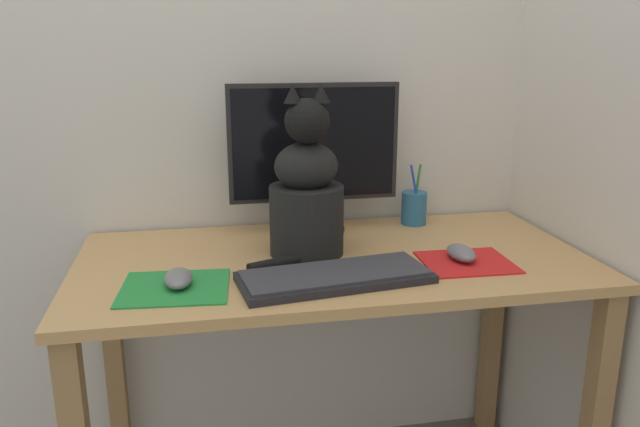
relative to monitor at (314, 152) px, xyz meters
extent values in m
cube|color=beige|center=(0.01, 0.13, 0.29)|extent=(7.00, 0.04, 2.50)
cube|color=beige|center=(0.66, -0.22, 0.29)|extent=(0.04, 7.00, 2.50)
cube|color=tan|center=(0.01, -0.22, -0.24)|extent=(1.25, 0.62, 0.02)
cube|color=olive|center=(-0.57, 0.06, -0.60)|extent=(0.05, 0.05, 0.71)
cube|color=olive|center=(0.59, 0.06, -0.60)|extent=(0.05, 0.05, 0.71)
cylinder|color=black|center=(0.00, 0.00, -0.22)|extent=(0.17, 0.17, 0.01)
cylinder|color=black|center=(0.00, 0.00, -0.17)|extent=(0.04, 0.04, 0.08)
cube|color=black|center=(0.00, 0.00, 0.03)|extent=(0.46, 0.02, 0.32)
cube|color=black|center=(0.00, -0.01, 0.03)|extent=(0.44, 0.00, 0.29)
cube|color=black|center=(-0.02, -0.38, -0.21)|extent=(0.44, 0.22, 0.02)
cube|color=#333338|center=(-0.02, -0.38, -0.20)|extent=(0.42, 0.20, 0.01)
cube|color=#238438|center=(-0.37, -0.35, -0.22)|extent=(0.24, 0.22, 0.00)
cube|color=red|center=(0.31, -0.32, -0.22)|extent=(0.21, 0.19, 0.00)
ellipsoid|color=slate|center=(-0.36, -0.35, -0.20)|extent=(0.06, 0.11, 0.03)
ellipsoid|color=slate|center=(0.30, -0.31, -0.20)|extent=(0.06, 0.11, 0.03)
cylinder|color=black|center=(-0.05, -0.18, -0.14)|extent=(0.19, 0.19, 0.17)
ellipsoid|color=black|center=(-0.05, -0.18, 0.00)|extent=(0.16, 0.14, 0.12)
sphere|color=black|center=(-0.05, -0.19, 0.11)|extent=(0.11, 0.11, 0.11)
cone|color=black|center=(-0.09, -0.19, 0.17)|extent=(0.04, 0.04, 0.04)
cone|color=black|center=(-0.02, -0.19, 0.17)|extent=(0.04, 0.04, 0.04)
cylinder|color=black|center=(-0.10, -0.26, -0.21)|extent=(0.23, 0.11, 0.03)
cylinder|color=#286089|center=(0.30, 0.02, -0.18)|extent=(0.07, 0.07, 0.09)
cylinder|color=green|center=(0.30, 0.02, -0.12)|extent=(0.02, 0.03, 0.14)
cylinder|color=#1E47B2|center=(0.29, 0.00, -0.12)|extent=(0.04, 0.01, 0.14)
cylinder|color=yellow|center=(0.31, 0.02, -0.12)|extent=(0.02, 0.02, 0.14)
camera|label=1|loc=(-0.30, -1.64, 0.29)|focal=35.00mm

